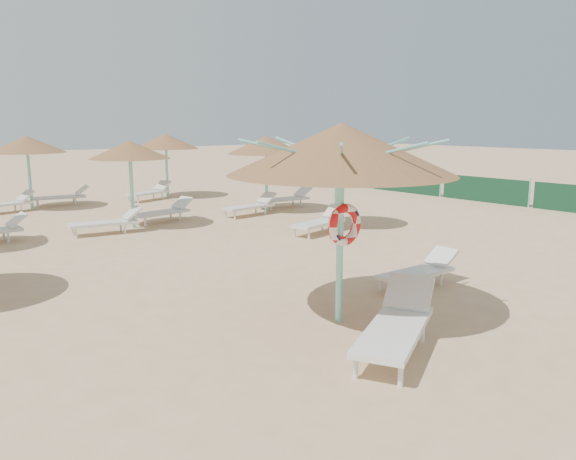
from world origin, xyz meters
TOP-DOWN VIEW (x-y plane):
  - ground at (0.00, 0.00)m, footprint 120.00×120.00m
  - main_palapa at (-0.32, -0.19)m, footprint 3.56×3.56m
  - lounger_main_a at (-0.55, -1.59)m, footprint 2.38×1.69m
  - lounger_main_b at (2.31, 0.21)m, footprint 1.87×0.64m
  - palapa_field at (0.07, 10.98)m, footprint 15.81×13.22m
  - windbreak_fence at (14.00, 9.96)m, footprint 0.08×19.84m

SIDE VIEW (x-z plane):
  - ground at x=0.00m, z-range 0.00..0.00m
  - lounger_main_b at x=2.31m, z-range -0.02..0.66m
  - lounger_main_a at x=-0.55m, z-range -0.02..0.83m
  - windbreak_fence at x=14.00m, z-range -0.05..1.05m
  - palapa_field at x=0.07m, z-range 0.94..3.65m
  - main_palapa at x=-0.32m, z-range 1.18..4.37m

